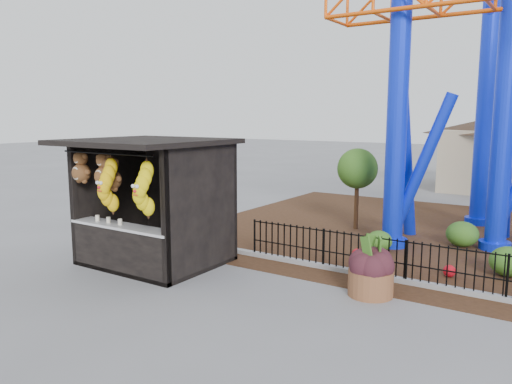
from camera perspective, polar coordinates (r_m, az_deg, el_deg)
The scene contains 8 objects.
ground at distance 10.31m, azimuth -3.90°, elevation -12.20°, with size 120.00×120.00×0.00m, color slate.
mulch_bed at distance 16.18m, azimuth 25.97°, elevation -5.30°, with size 18.00×12.00×0.02m, color #331E11.
curb at distance 11.40m, azimuth 22.59°, elevation -10.48°, with size 18.00×0.18×0.12m, color gray.
prize_booth at distance 12.50m, azimuth -12.48°, elevation -1.33°, with size 3.50×3.40×3.12m.
terracotta_planter at distance 10.71m, azimuth 12.96°, elevation -10.07°, with size 0.93×0.93×0.54m, color brown.
planter_foliage at distance 10.54m, azimuth 13.07°, elevation -7.03°, with size 0.70×0.70×0.64m, color #33141B.
potted_plant at distance 11.34m, azimuth 12.73°, elevation -8.21°, with size 0.75×0.65×0.84m, color #2E5D1B.
landscaping at distance 13.90m, azimuth 25.33°, elevation -6.11°, with size 8.00×3.62×0.71m.
Camera 1 is at (5.86, -7.65, 3.67)m, focal length 35.00 mm.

